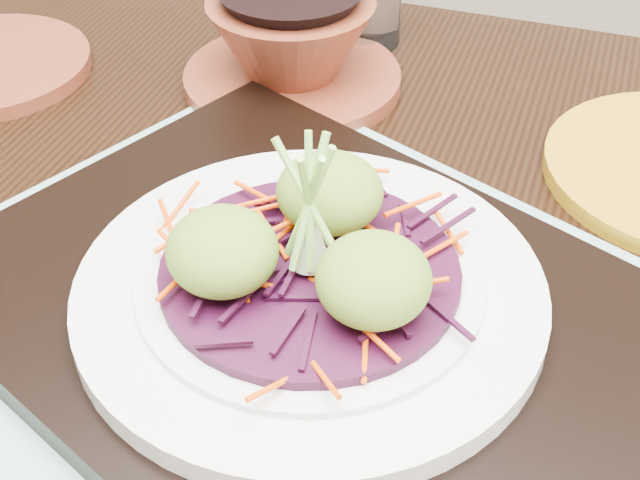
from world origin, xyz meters
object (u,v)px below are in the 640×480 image
(serving_tray, at_px, (310,312))
(white_plate, at_px, (310,290))
(terracotta_bowl_set, at_px, (292,49))
(dining_table, at_px, (287,380))

(serving_tray, distance_m, white_plate, 0.02)
(terracotta_bowl_set, bearing_deg, white_plate, -70.77)
(dining_table, relative_size, serving_tray, 3.08)
(dining_table, height_order, white_plate, white_plate)
(dining_table, xyz_separation_m, terracotta_bowl_set, (-0.06, 0.22, 0.13))
(serving_tray, bearing_deg, terracotta_bowl_set, 135.87)
(white_plate, bearing_deg, dining_table, 125.63)
(dining_table, height_order, terracotta_bowl_set, terracotta_bowl_set)
(terracotta_bowl_set, bearing_deg, dining_table, -74.34)
(white_plate, relative_size, terracotta_bowl_set, 1.26)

